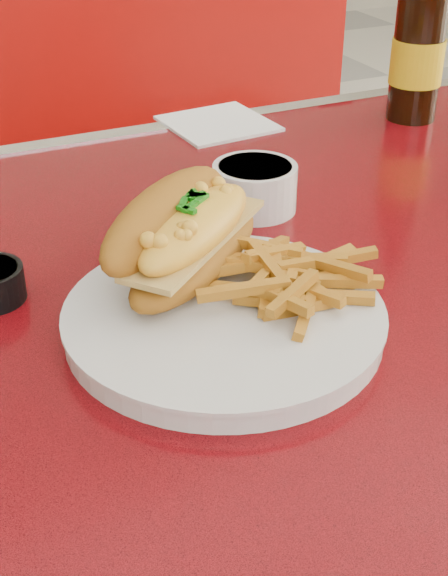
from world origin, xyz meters
name	(u,v)px	position (x,y,z in m)	size (l,w,h in m)	color
diner_table	(341,379)	(0.00, 0.00, 0.61)	(1.23, 0.83, 0.77)	red
booth_bench_far	(121,286)	(0.00, 0.81, 0.29)	(1.20, 0.51, 0.90)	#9E0E0A
dinner_plate	(224,319)	(-0.18, -0.08, 0.78)	(0.33, 0.33, 0.02)	silver
mac_hoagie	(185,233)	(-0.18, -0.01, 0.83)	(0.21, 0.20, 0.09)	#A6661A
fries_pile	(292,274)	(-0.11, -0.07, 0.80)	(0.12, 0.11, 0.03)	orange
fork	(276,275)	(-0.11, -0.04, 0.79)	(0.04, 0.14, 0.00)	silver
gravy_ramekin	(255,186)	(-0.05, 0.12, 0.80)	(0.11, 0.11, 0.05)	silver
beer_bottle	(419,42)	(0.28, 0.29, 0.87)	(0.09, 0.09, 0.28)	black
paper_napkin	(218,124)	(0.03, 0.38, 0.77)	(0.13, 0.13, 0.00)	white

